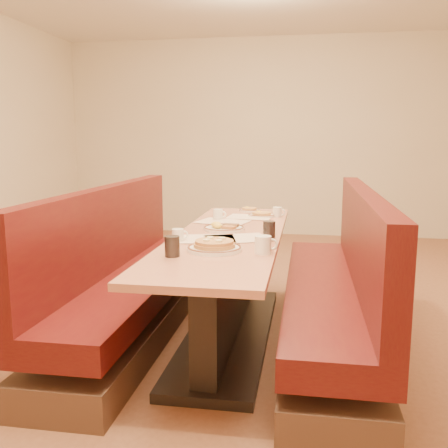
% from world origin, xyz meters
% --- Properties ---
extents(ground, '(8.00, 8.00, 0.00)m').
position_xyz_m(ground, '(0.00, 0.00, 0.00)').
color(ground, '#9E6647').
rests_on(ground, ground).
extents(room_envelope, '(6.04, 8.04, 2.82)m').
position_xyz_m(room_envelope, '(0.00, 0.00, 1.93)').
color(room_envelope, beige).
rests_on(room_envelope, ground).
extents(diner_table, '(0.70, 2.50, 0.75)m').
position_xyz_m(diner_table, '(0.00, 0.00, 0.37)').
color(diner_table, black).
rests_on(diner_table, ground).
extents(booth_left, '(0.55, 2.50, 1.05)m').
position_xyz_m(booth_left, '(-0.73, 0.00, 0.36)').
color(booth_left, '#4C3326').
rests_on(booth_left, ground).
extents(booth_right, '(0.55, 2.50, 1.05)m').
position_xyz_m(booth_right, '(0.73, 0.00, 0.36)').
color(booth_right, '#4C3326').
rests_on(booth_right, ground).
extents(placemat_near_left, '(0.43, 0.36, 0.00)m').
position_xyz_m(placemat_near_left, '(-0.12, -0.21, 0.75)').
color(placemat_near_left, beige).
rests_on(placemat_near_left, diner_table).
extents(placemat_near_right, '(0.47, 0.42, 0.00)m').
position_xyz_m(placemat_near_right, '(0.08, -0.16, 0.75)').
color(placemat_near_right, beige).
rests_on(placemat_near_right, diner_table).
extents(placemat_far_left, '(0.44, 0.37, 0.00)m').
position_xyz_m(placemat_far_left, '(-0.12, 0.46, 0.75)').
color(placemat_far_left, beige).
rests_on(placemat_far_left, diner_table).
extents(placemat_far_right, '(0.38, 0.30, 0.00)m').
position_xyz_m(placemat_far_right, '(0.06, 0.73, 0.75)').
color(placemat_far_right, beige).
rests_on(placemat_far_right, diner_table).
extents(pancake_plate, '(0.32, 0.32, 0.07)m').
position_xyz_m(pancake_plate, '(-0.00, -0.52, 0.77)').
color(pancake_plate, white).
rests_on(pancake_plate, diner_table).
extents(eggs_plate, '(0.29, 0.29, 0.06)m').
position_xyz_m(eggs_plate, '(-0.06, 0.14, 0.77)').
color(eggs_plate, white).
rests_on(eggs_plate, diner_table).
extents(extra_plate_mid, '(0.23, 0.23, 0.05)m').
position_xyz_m(extra_plate_mid, '(0.15, 0.80, 0.77)').
color(extra_plate_mid, white).
rests_on(extra_plate_mid, diner_table).
extents(extra_plate_far, '(0.19, 0.19, 0.04)m').
position_xyz_m(extra_plate_far, '(0.01, 1.10, 0.76)').
color(extra_plate_far, white).
rests_on(extra_plate_far, diner_table).
extents(coffee_mug_a, '(0.13, 0.09, 0.10)m').
position_xyz_m(coffee_mug_a, '(0.28, -0.55, 0.80)').
color(coffee_mug_a, white).
rests_on(coffee_mug_a, diner_table).
extents(coffee_mug_b, '(0.10, 0.07, 0.08)m').
position_xyz_m(coffee_mug_b, '(-0.27, -0.30, 0.79)').
color(coffee_mug_b, white).
rests_on(coffee_mug_b, diner_table).
extents(coffee_mug_c, '(0.11, 0.07, 0.08)m').
position_xyz_m(coffee_mug_c, '(0.28, 0.80, 0.79)').
color(coffee_mug_c, white).
rests_on(coffee_mug_c, diner_table).
extents(coffee_mug_d, '(0.11, 0.08, 0.08)m').
position_xyz_m(coffee_mug_d, '(-0.18, 0.60, 0.79)').
color(coffee_mug_d, white).
rests_on(coffee_mug_d, diner_table).
extents(soda_tumbler_near, '(0.08, 0.08, 0.11)m').
position_xyz_m(soda_tumbler_near, '(-0.20, -0.70, 0.81)').
color(soda_tumbler_near, black).
rests_on(soda_tumbler_near, diner_table).
extents(soda_tumbler_mid, '(0.08, 0.08, 0.11)m').
position_xyz_m(soda_tumbler_mid, '(0.28, -0.10, 0.80)').
color(soda_tumbler_mid, black).
rests_on(soda_tumbler_mid, diner_table).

